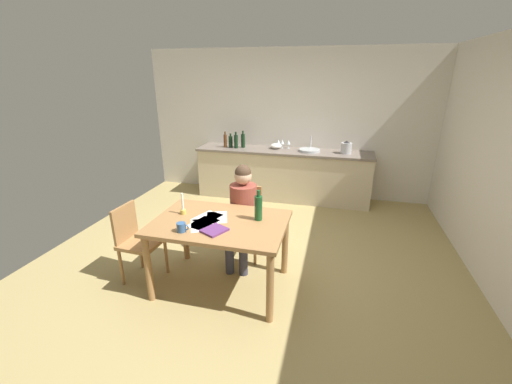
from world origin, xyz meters
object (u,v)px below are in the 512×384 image
(dining_table, at_px, (220,230))
(chair_side_empty, at_px, (137,239))
(coffee_mug, at_px, (182,227))
(bottle_oil, at_px, (225,141))
(book_magazine, at_px, (214,230))
(wine_glass_near_sink, at_px, (288,142))
(sink_unit, at_px, (310,150))
(bottle_sauce, at_px, (243,140))
(wine_bottle_on_table, at_px, (258,207))
(wine_glass_back_left, at_px, (278,142))
(bottle_wine_red, at_px, (236,141))
(wine_glass_by_kettle, at_px, (282,142))
(bottle_vinegar, at_px, (231,141))
(candlestick, at_px, (183,208))
(chair_at_table, at_px, (245,218))
(mixing_bowl, at_px, (276,146))
(person_seated, at_px, (242,209))
(stovetop_kettle, at_px, (346,148))

(dining_table, bearing_deg, chair_side_empty, -174.28)
(coffee_mug, distance_m, bottle_oil, 3.10)
(dining_table, height_order, chair_side_empty, chair_side_empty)
(book_magazine, bearing_deg, chair_side_empty, -160.32)
(dining_table, relative_size, wine_glass_near_sink, 8.75)
(sink_unit, xyz_separation_m, bottle_sauce, (-1.21, 0.01, 0.11))
(wine_bottle_on_table, height_order, wine_glass_back_left, wine_bottle_on_table)
(bottle_wine_red, xyz_separation_m, wine_glass_back_left, (0.73, 0.22, -0.02))
(coffee_mug, xyz_separation_m, wine_glass_by_kettle, (0.39, 3.23, 0.20))
(wine_bottle_on_table, height_order, bottle_vinegar, bottle_vinegar)
(wine_glass_back_left, bearing_deg, bottle_oil, -168.20)
(candlestick, bearing_deg, bottle_sauce, 93.02)
(bottle_wine_red, height_order, wine_glass_near_sink, bottle_wine_red)
(coffee_mug, bearing_deg, candlestick, 114.35)
(bottle_vinegar, distance_m, bottle_wine_red, 0.12)
(book_magazine, bearing_deg, wine_glass_back_left, 116.74)
(chair_at_table, height_order, wine_glass_near_sink, wine_glass_near_sink)
(mixing_bowl, distance_m, wine_glass_by_kettle, 0.14)
(bottle_sauce, bearing_deg, coffee_mug, -84.21)
(person_seated, xyz_separation_m, wine_glass_back_left, (-0.02, 2.37, 0.33))
(chair_side_empty, distance_m, wine_glass_back_left, 3.22)
(coffee_mug, bearing_deg, dining_table, 48.45)
(candlestick, distance_m, stovetop_kettle, 3.18)
(bottle_sauce, relative_size, mixing_bowl, 1.47)
(dining_table, relative_size, bottle_vinegar, 5.33)
(bottle_vinegar, distance_m, wine_glass_back_left, 0.87)
(chair_side_empty, height_order, mixing_bowl, mixing_bowl)
(chair_at_table, height_order, candlestick, candlestick)
(bottle_sauce, bearing_deg, bottle_vinegar, -168.40)
(chair_side_empty, distance_m, candlestick, 0.63)
(dining_table, distance_m, bottle_oil, 2.89)
(wine_bottle_on_table, distance_m, wine_glass_back_left, 2.81)
(chair_at_table, relative_size, candlestick, 3.70)
(person_seated, bearing_deg, dining_table, -96.99)
(wine_bottle_on_table, bearing_deg, dining_table, -160.05)
(coffee_mug, relative_size, candlestick, 0.51)
(candlestick, bearing_deg, dining_table, -9.65)
(bottle_vinegar, xyz_separation_m, bottle_sauce, (0.22, 0.05, 0.02))
(coffee_mug, height_order, wine_bottle_on_table, wine_bottle_on_table)
(bottle_oil, bearing_deg, stovetop_kettle, 1.27)
(sink_unit, bearing_deg, mixing_bowl, 173.35)
(wine_glass_by_kettle, bearing_deg, sink_unit, -16.01)
(stovetop_kettle, bearing_deg, chair_side_empty, -127.13)
(person_seated, bearing_deg, chair_at_table, 92.80)
(dining_table, bearing_deg, bottle_sauce, 101.77)
(candlestick, xyz_separation_m, bottle_sauce, (-0.14, 2.72, 0.20))
(coffee_mug, bearing_deg, wine_glass_near_sink, 81.24)
(dining_table, height_order, bottle_wine_red, bottle_wine_red)
(chair_at_table, distance_m, chair_side_empty, 1.28)
(bottle_wine_red, xyz_separation_m, mixing_bowl, (0.71, 0.14, -0.08))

